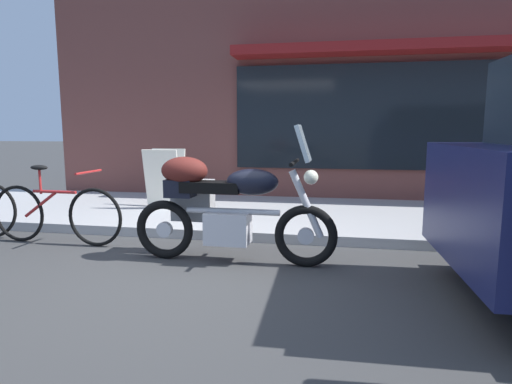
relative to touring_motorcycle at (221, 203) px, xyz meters
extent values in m
plane|color=#3A3A3A|center=(-0.21, -0.50, -0.60)|extent=(80.00, 80.00, 0.00)
torus|color=black|center=(0.87, -0.04, -0.29)|extent=(0.62, 0.09, 0.62)
cylinder|color=silver|center=(0.87, -0.04, -0.29)|extent=(0.16, 0.06, 0.16)
torus|color=black|center=(-0.60, -0.03, -0.29)|extent=(0.62, 0.09, 0.62)
cylinder|color=silver|center=(-0.60, -0.03, -0.29)|extent=(0.16, 0.06, 0.16)
cube|color=silver|center=(0.08, -0.03, -0.24)|extent=(0.44, 0.30, 0.32)
cylinder|color=silver|center=(0.13, -0.03, -0.07)|extent=(0.95, 0.07, 0.06)
ellipsoid|color=black|center=(0.33, -0.04, 0.23)|extent=(0.52, 0.28, 0.26)
cube|color=black|center=(-0.09, -0.03, 0.17)|extent=(0.60, 0.24, 0.11)
cube|color=black|center=(-0.42, -0.03, 0.15)|extent=(0.28, 0.22, 0.18)
cylinder|color=silver|center=(0.87, -0.04, 0.03)|extent=(0.35, 0.07, 0.67)
cylinder|color=black|center=(0.75, -0.04, 0.43)|extent=(0.04, 0.62, 0.04)
cube|color=silver|center=(0.83, -0.04, 0.61)|extent=(0.15, 0.32, 0.35)
sphere|color=#EAEACC|center=(0.91, -0.04, 0.29)|extent=(0.14, 0.14, 0.14)
cube|color=#A7A7A7|center=(-0.37, 0.21, -0.01)|extent=(0.44, 0.20, 0.44)
cube|color=black|center=(-0.37, 0.32, -0.01)|extent=(0.37, 0.02, 0.03)
ellipsoid|color=#591E19|center=(-0.37, -0.03, 0.33)|extent=(0.48, 0.32, 0.28)
torus|color=black|center=(-1.57, 0.27, -0.26)|extent=(0.68, 0.06, 0.68)
torus|color=black|center=(-2.59, 0.30, -0.26)|extent=(0.68, 0.06, 0.68)
cylinder|color=#B22323|center=(-2.08, 0.28, 0.02)|extent=(0.56, 0.05, 0.04)
cylinder|color=#B22323|center=(-2.28, 0.29, -0.14)|extent=(0.44, 0.05, 0.32)
cylinder|color=#B22323|center=(-2.26, 0.29, 0.14)|extent=(0.03, 0.03, 0.30)
ellipsoid|color=black|center=(-2.26, 0.29, 0.30)|extent=(0.22, 0.11, 0.06)
cylinder|color=#B22323|center=(-1.62, 0.27, 0.26)|extent=(0.04, 0.48, 0.03)
cylinder|color=black|center=(2.74, 0.15, -0.27)|extent=(0.67, 0.24, 0.66)
cube|color=silver|center=(-1.48, 2.02, -0.02)|extent=(0.55, 0.19, 0.92)
cube|color=silver|center=(-1.48, 2.24, -0.02)|extent=(0.55, 0.19, 0.92)
camera|label=1|loc=(1.14, -4.15, 0.74)|focal=30.16mm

